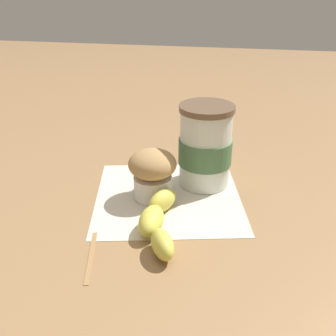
# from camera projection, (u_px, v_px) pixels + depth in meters

# --- Properties ---
(ground_plane) EXTENTS (3.00, 3.00, 0.00)m
(ground_plane) POSITION_uv_depth(u_px,v_px,m) (168.00, 197.00, 0.68)
(ground_plane) COLOR #936D47
(paper_napkin) EXTENTS (0.30, 0.30, 0.00)m
(paper_napkin) POSITION_uv_depth(u_px,v_px,m) (168.00, 196.00, 0.68)
(paper_napkin) COLOR beige
(paper_napkin) RESTS_ON ground_plane
(coffee_cup) EXTENTS (0.10, 0.10, 0.15)m
(coffee_cup) POSITION_uv_depth(u_px,v_px,m) (205.00, 147.00, 0.69)
(coffee_cup) COLOR silver
(coffee_cup) RESTS_ON paper_napkin
(muffin) EXTENTS (0.08, 0.08, 0.09)m
(muffin) POSITION_uv_depth(u_px,v_px,m) (153.00, 172.00, 0.66)
(muffin) COLOR white
(muffin) RESTS_ON paper_napkin
(banana) EXTENTS (0.18, 0.08, 0.04)m
(banana) POSITION_uv_depth(u_px,v_px,m) (157.00, 221.00, 0.58)
(banana) COLOR #D6CC4C
(banana) RESTS_ON paper_napkin
(wooden_stirrer) EXTENTS (0.11, 0.03, 0.00)m
(wooden_stirrer) POSITION_uv_depth(u_px,v_px,m) (91.00, 256.00, 0.54)
(wooden_stirrer) COLOR #9E7547
(wooden_stirrer) RESTS_ON ground_plane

